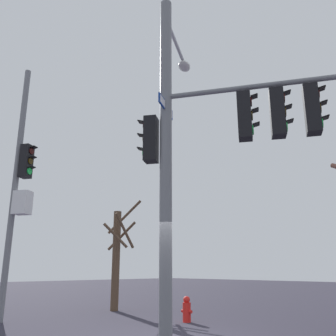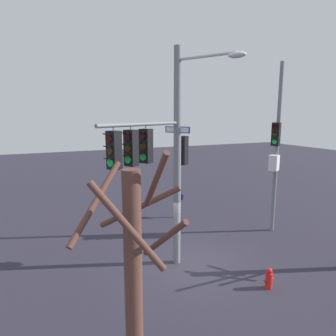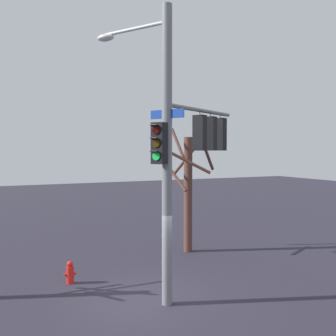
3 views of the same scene
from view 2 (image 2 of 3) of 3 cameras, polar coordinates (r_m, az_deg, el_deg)
ground_plane at (r=12.32m, az=4.82°, el=-18.02°), size 80.00×80.00×0.00m
main_signal_pole_assembly at (r=10.43m, az=-0.20°, el=3.50°), size 4.81×2.75×8.21m
secondary_pole_assembly at (r=15.30m, az=19.92°, el=3.30°), size 0.70×0.59×8.24m
fire_hydrant at (r=11.28m, az=18.71°, el=-19.39°), size 0.38×0.24×0.73m
mailbox at (r=17.07m, az=2.21°, el=-5.83°), size 0.49×0.47×1.41m
bare_tree_behind_pole at (r=6.31m, az=-6.53°, el=-19.42°), size 2.47×2.14×5.20m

